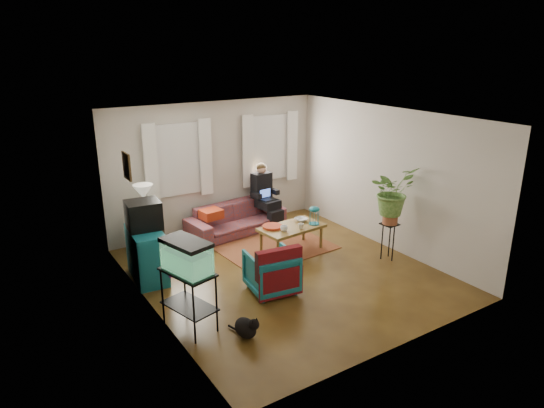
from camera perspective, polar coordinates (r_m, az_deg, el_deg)
floor at (r=8.20m, az=1.52°, el=-8.07°), size 4.50×5.00×0.01m
ceiling at (r=7.42m, az=1.69°, el=10.24°), size 4.50×5.00×0.01m
wall_back at (r=9.80m, az=-6.66°, el=4.36°), size 4.50×0.01×2.60m
wall_front at (r=5.94m, az=15.33°, el=-5.55°), size 4.50×0.01×2.60m
wall_left at (r=6.77m, az=-14.37°, el=-2.51°), size 0.01×5.00×2.60m
wall_right at (r=9.12m, az=13.40°, el=2.92°), size 0.01×5.00×2.60m
window_left at (r=9.41m, az=-11.04°, el=5.13°), size 1.08×0.04×1.38m
window_right at (r=10.32m, az=-0.39°, el=6.61°), size 1.08×0.04×1.38m
curtains_left at (r=9.34m, az=-10.86°, el=5.04°), size 1.36×0.06×1.50m
curtains_right at (r=10.25m, az=-0.15°, el=6.53°), size 1.36×0.06×1.50m
picture_frame at (r=7.37m, az=-16.66°, el=4.29°), size 0.04×0.32×0.40m
area_rug at (r=9.18m, az=0.19°, el=-5.01°), size 2.09×1.72×0.01m
sofa at (r=9.76m, az=-4.26°, el=-1.18°), size 2.09×1.01×0.79m
seated_person at (r=10.10m, az=-0.90°, el=0.78°), size 0.57×0.67×1.20m
side_table at (r=9.10m, az=-14.50°, el=-3.57°), size 0.54×0.54×0.68m
table_lamp at (r=8.89m, az=-14.82°, el=0.22°), size 0.40×0.40×0.62m
dresser at (r=8.08m, az=-14.50°, el=-5.79°), size 0.55×0.98×0.84m
crt_tv at (r=7.93m, az=-14.90°, el=-1.24°), size 0.56×0.51×0.45m
aquarium_stand at (r=6.62m, az=-9.72°, el=-11.07°), size 0.60×0.83×0.84m
aquarium at (r=6.34m, az=-10.03°, el=-6.00°), size 0.54×0.76×0.44m
black_cat at (r=6.48m, az=-3.14°, el=-14.14°), size 0.34×0.43×0.33m
armchair at (r=7.48m, az=-0.08°, el=-7.72°), size 0.77×0.74×0.71m
serape_throw at (r=7.19m, az=0.86°, el=-7.52°), size 0.73×0.26×0.59m
coffee_table at (r=8.92m, az=2.31°, el=-4.10°), size 1.23×0.74×0.49m
cup_a at (r=8.58m, az=1.43°, el=-2.91°), size 0.14×0.14×0.10m
cup_b at (r=8.71m, az=3.41°, el=-2.61°), size 0.12×0.12×0.10m
bowl at (r=9.09m, az=3.44°, el=-1.84°), size 0.25×0.25×0.06m
snack_tray at (r=8.75m, az=0.05°, el=-2.68°), size 0.39×0.39×0.04m
birdcage at (r=8.91m, az=5.00°, el=-1.33°), size 0.21×0.21×0.34m
plant_stand at (r=8.80m, az=13.51°, el=-4.30°), size 0.30×0.30×0.67m
potted_plant at (r=8.53m, az=13.91°, el=0.65°), size 0.79×0.70×0.85m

